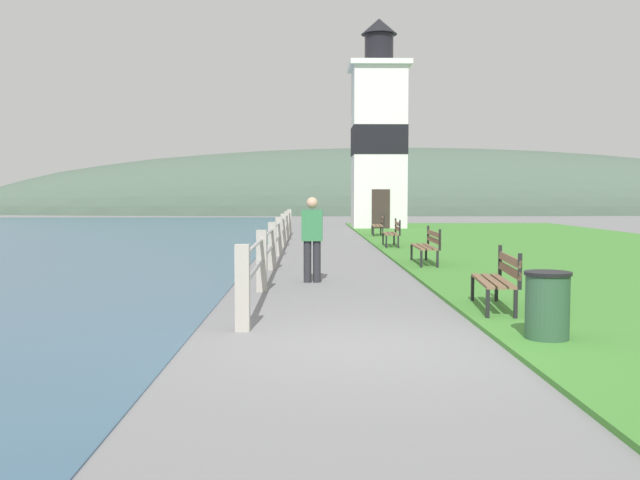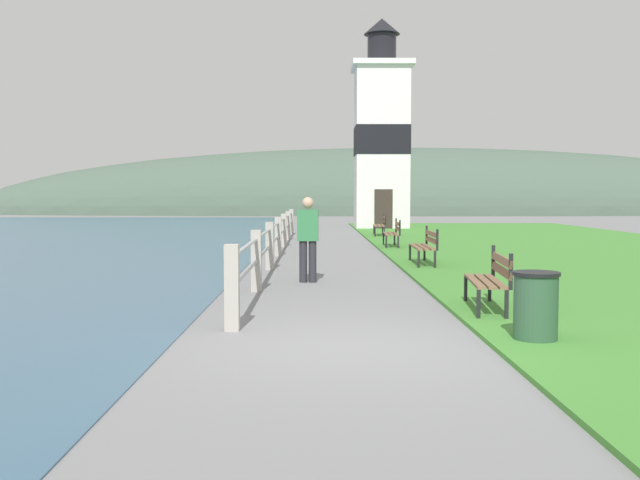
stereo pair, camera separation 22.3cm
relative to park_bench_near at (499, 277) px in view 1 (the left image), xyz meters
name	(u,v)px [view 1 (the left image)]	position (x,y,z in m)	size (l,w,h in m)	color
ground_plane	(364,347)	(-2.14, -2.30, -0.54)	(160.00, 160.00, 0.00)	slate
grass_verge	(577,250)	(5.42, 11.29, -0.51)	(12.00, 40.79, 0.06)	#428433
seawall_railing	(279,234)	(-3.61, 9.75, 0.09)	(0.18, 22.29, 1.10)	#A8A399
park_bench_near	(499,277)	(0.00, 0.00, 0.00)	(0.63, 1.66, 0.94)	brown
park_bench_midway	(428,244)	(0.10, 6.84, 0.00)	(0.52, 1.92, 0.94)	brown
park_bench_far	(393,232)	(-0.03, 12.68, 0.00)	(0.54, 1.68, 0.94)	brown
park_bench_by_lighthouse	(379,224)	(0.15, 18.96, 0.00)	(0.56, 1.71, 0.94)	brown
lighthouse	(379,137)	(0.81, 26.25, 4.12)	(3.05, 3.05, 10.61)	white
person_strolling	(312,236)	(-2.70, 3.70, 0.37)	(0.42, 0.24, 1.68)	#28282D
trash_bin	(547,307)	(-0.01, -2.15, -0.11)	(0.54, 0.54, 0.84)	#2D5138
distant_hillside	(403,214)	(5.86, 54.89, -0.54)	(80.00, 16.00, 12.00)	#475B4C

